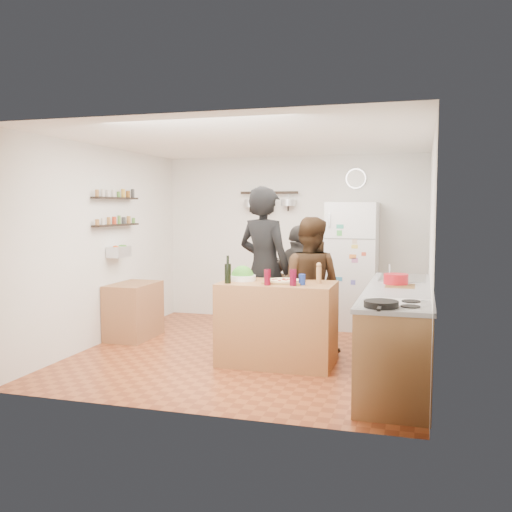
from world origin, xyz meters
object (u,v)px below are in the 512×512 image
(side_table, at_px, (134,311))
(person_left, at_px, (264,269))
(salad_bowl, at_px, (242,278))
(salt_canister, at_px, (302,280))
(counter_run, at_px, (398,334))
(prep_island, at_px, (277,323))
(person_center, at_px, (309,285))
(wall_clock, at_px, (356,179))
(wine_bottle, at_px, (228,274))
(pepper_mill, at_px, (319,275))
(skillet, at_px, (381,304))
(red_bowl, at_px, (396,279))
(fridge, at_px, (352,265))
(person_back, at_px, (299,285))

(side_table, bearing_deg, person_left, -3.49)
(salad_bowl, xyz_separation_m, salt_canister, (0.72, -0.17, 0.03))
(person_left, relative_size, counter_run, 0.75)
(counter_run, bearing_deg, prep_island, 173.49)
(person_center, relative_size, counter_run, 0.62)
(salt_canister, xyz_separation_m, person_center, (-0.06, 0.68, -0.16))
(salt_canister, bearing_deg, wall_clock, 84.34)
(wine_bottle, height_order, person_center, person_center)
(pepper_mill, height_order, skillet, pepper_mill)
(prep_island, xyz_separation_m, person_left, (-0.30, 0.56, 0.54))
(person_center, bearing_deg, skillet, 124.19)
(red_bowl, distance_m, fridge, 2.11)
(salad_bowl, height_order, skillet, skillet)
(pepper_mill, bearing_deg, wall_clock, 87.47)
(salad_bowl, xyz_separation_m, side_table, (-1.71, 0.62, -0.58))
(wine_bottle, distance_m, wall_clock, 3.11)
(prep_island, relative_size, wine_bottle, 5.85)
(prep_island, distance_m, wall_clock, 3.06)
(counter_run, bearing_deg, salt_canister, 178.34)
(wall_clock, distance_m, side_table, 3.70)
(fridge, bearing_deg, counter_run, -71.94)
(prep_island, relative_size, side_table, 1.56)
(fridge, xyz_separation_m, side_table, (-2.69, -1.48, -0.54))
(red_bowl, xyz_separation_m, side_table, (-3.39, 0.51, -0.61))
(person_back, relative_size, skillet, 5.34)
(pepper_mill, distance_m, skillet, 1.56)
(skillet, bearing_deg, side_table, 149.24)
(wine_bottle, relative_size, fridge, 0.12)
(person_back, xyz_separation_m, wall_clock, (0.53, 1.48, 1.40))
(salt_canister, bearing_deg, fridge, 83.53)
(prep_island, bearing_deg, person_back, 88.70)
(person_back, distance_m, red_bowl, 1.51)
(salad_bowl, relative_size, salt_canister, 2.63)
(person_left, distance_m, counter_run, 1.84)
(counter_run, xyz_separation_m, fridge, (-0.75, 2.30, 0.45))
(pepper_mill, bearing_deg, skillet, -60.97)
(salad_bowl, relative_size, wall_clock, 1.01)
(person_back, bearing_deg, wall_clock, -79.10)
(salad_bowl, distance_m, wine_bottle, 0.29)
(person_left, xyz_separation_m, fridge, (0.86, 1.59, -0.09))
(person_left, height_order, person_center, person_left)
(counter_run, xyz_separation_m, skillet, (-0.10, -1.17, 0.50))
(person_center, bearing_deg, person_left, 7.22)
(red_bowl, bearing_deg, skillet, -91.94)
(salt_canister, height_order, person_center, person_center)
(salt_canister, height_order, wall_clock, wall_clock)
(prep_island, bearing_deg, fridge, 75.47)
(prep_island, xyz_separation_m, salad_bowl, (-0.42, 0.05, 0.49))
(counter_run, relative_size, red_bowl, 10.17)
(prep_island, bearing_deg, salt_canister, -21.80)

